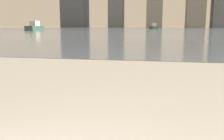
{
  "coord_description": "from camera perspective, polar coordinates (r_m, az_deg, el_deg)",
  "views": [
    {
      "loc": [
        0.55,
        0.28,
        0.95
      ],
      "look_at": [
        0.09,
        2.63,
        0.52
      ],
      "focal_mm": 40.0,
      "sensor_mm": 36.0,
      "label": 1
    }
  ],
  "objects": [
    {
      "name": "harbor_water",
      "position": [
        61.73,
        10.74,
        9.09
      ],
      "size": [
        180.0,
        110.0,
        0.01
      ],
      "color": "slate",
      "rests_on": "ground_plane"
    },
    {
      "name": "harbor_boat_0",
      "position": [
        51.7,
        -17.24,
        9.37
      ],
      "size": [
        1.68,
        4.88,
        1.83
      ],
      "color": "#335647",
      "rests_on": "harbor_water"
    },
    {
      "name": "harbor_boat_3",
      "position": [
        69.27,
        9.49,
        9.71
      ],
      "size": [
        2.57,
        4.63,
        1.65
      ],
      "color": "#335647",
      "rests_on": "harbor_water"
    }
  ]
}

